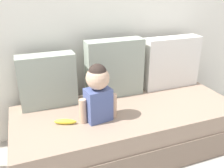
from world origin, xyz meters
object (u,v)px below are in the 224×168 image
banana (65,122)px  toddler (98,91)px  couch (127,129)px  throw_pillow_right (171,62)px  throw_pillow_left (48,81)px  throw_pillow_center (115,68)px

banana → toddler: bearing=-5.4°
toddler → couch: bearing=15.0°
banana → throw_pillow_right: bearing=17.3°
couch → throw_pillow_left: throw_pillow_left is taller
couch → throw_pillow_center: size_ratio=3.69×
throw_pillow_center → toddler: 0.48m
throw_pillow_right → couch: bearing=-153.3°
couch → throw_pillow_left: size_ratio=4.14×
toddler → banana: 0.34m
throw_pillow_right → toddler: size_ratio=1.26×
throw_pillow_right → banana: (-1.15, -0.36, -0.23)m
throw_pillow_left → throw_pillow_center: 0.61m
couch → throw_pillow_center: (0.00, 0.31, 0.47)m
couch → toddler: (-0.28, -0.08, 0.45)m
banana → throw_pillow_center: bearing=33.4°
couch → throw_pillow_left: 0.80m
throw_pillow_center → couch: bearing=-90.0°
couch → banana: 0.59m
throw_pillow_center → banana: bearing=-146.6°
couch → toddler: bearing=-165.0°
throw_pillow_center → throw_pillow_right: size_ratio=0.92×
throw_pillow_center → throw_pillow_right: throw_pillow_center is taller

